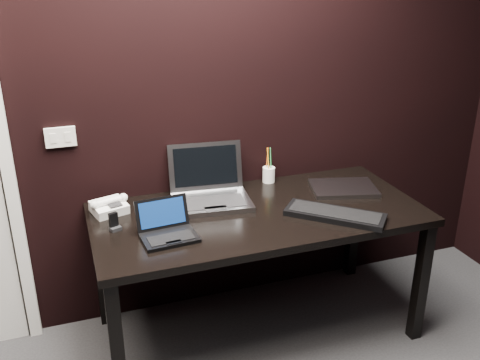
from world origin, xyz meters
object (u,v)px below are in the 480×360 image
object	(u,v)px
netbook	(167,230)
closed_laptop	(343,188)
desk	(258,224)
silver_laptop	(210,192)
desk_phone	(109,206)
mobile_phone	(114,224)
ext_keyboard	(335,214)
pen_cup	(269,174)

from	to	relation	value
netbook	closed_laptop	size ratio (longest dim) A/B	0.66
desk	closed_laptop	xyz separation A→B (m)	(0.55, 0.09, 0.09)
silver_laptop	desk_phone	bearing A→B (deg)	176.92
mobile_phone	ext_keyboard	bearing A→B (deg)	-12.08
desk_phone	netbook	bearing A→B (deg)	-57.03
silver_laptop	pen_cup	size ratio (longest dim) A/B	2.10
ext_keyboard	desk_phone	xyz separation A→B (m)	(-1.07, 0.43, 0.02)
netbook	closed_laptop	bearing A→B (deg)	11.56
silver_laptop	closed_laptop	distance (m)	0.76
pen_cup	ext_keyboard	bearing A→B (deg)	-75.68
desk	closed_laptop	size ratio (longest dim) A/B	4.14
desk_phone	closed_laptop	bearing A→B (deg)	-6.03
closed_laptop	mobile_phone	size ratio (longest dim) A/B	4.66
silver_laptop	mobile_phone	xyz separation A→B (m)	(-0.53, -0.17, -0.02)
desk	silver_laptop	bearing A→B (deg)	134.83
netbook	silver_laptop	xyz separation A→B (m)	(0.30, 0.32, 0.02)
ext_keyboard	mobile_phone	size ratio (longest dim) A/B	5.47
netbook	pen_cup	distance (m)	0.84
ext_keyboard	desk_phone	size ratio (longest dim) A/B	2.34
silver_laptop	closed_laptop	bearing A→B (deg)	-8.08
silver_laptop	ext_keyboard	size ratio (longest dim) A/B	0.92
silver_laptop	pen_cup	xyz separation A→B (m)	(0.40, 0.15, -0.00)
desk	mobile_phone	xyz separation A→B (m)	(-0.73, 0.03, 0.11)
ext_keyboard	pen_cup	xyz separation A→B (m)	(-0.14, 0.55, 0.03)
desk	ext_keyboard	distance (m)	0.40
pen_cup	desk	bearing A→B (deg)	-119.61
desk	ext_keyboard	xyz separation A→B (m)	(0.34, -0.20, 0.09)
ext_keyboard	desk_phone	world-z (taller)	desk_phone
desk	desk_phone	size ratio (longest dim) A/B	8.27
closed_laptop	pen_cup	world-z (taller)	pen_cup
closed_laptop	mobile_phone	xyz separation A→B (m)	(-1.28, -0.06, 0.02)
netbook	silver_laptop	size ratio (longest dim) A/B	0.61
closed_laptop	mobile_phone	bearing A→B (deg)	-177.22
netbook	pen_cup	xyz separation A→B (m)	(0.70, 0.47, 0.02)
ext_keyboard	desk_phone	bearing A→B (deg)	158.28
silver_laptop	closed_laptop	xyz separation A→B (m)	(0.75, -0.11, -0.04)
pen_cup	desk_phone	bearing A→B (deg)	-172.63
closed_laptop	desk_phone	bearing A→B (deg)	173.97
desk	ext_keyboard	size ratio (longest dim) A/B	3.53
silver_laptop	ext_keyboard	bearing A→B (deg)	-36.39
silver_laptop	desk_phone	xyz separation A→B (m)	(-0.53, 0.03, -0.02)
closed_laptop	desk_phone	distance (m)	1.29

